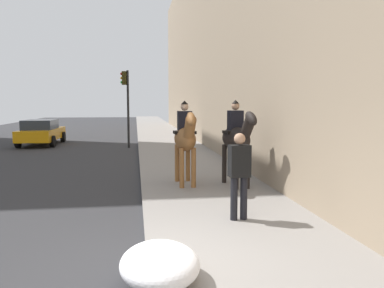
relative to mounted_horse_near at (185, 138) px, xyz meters
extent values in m
cube|color=gray|center=(-5.31, -0.52, -1.37)|extent=(120.00, 3.49, 0.12)
ellipsoid|color=brown|center=(0.08, 0.00, -0.04)|extent=(1.52, 0.62, 0.66)
cylinder|color=brown|center=(-0.36, -0.17, -0.77)|extent=(0.13, 0.13, 1.08)
cylinder|color=brown|center=(-0.38, 0.15, -0.77)|extent=(0.13, 0.13, 1.08)
cylinder|color=brown|center=(0.54, -0.14, -0.77)|extent=(0.13, 0.13, 1.08)
cylinder|color=brown|center=(0.52, 0.18, -0.77)|extent=(0.13, 0.13, 1.08)
cylinder|color=brown|center=(-0.69, -0.03, 0.31)|extent=(0.64, 0.30, 0.68)
ellipsoid|color=brown|center=(-0.90, -0.03, 0.56)|extent=(0.63, 0.24, 0.49)
cylinder|color=black|center=(0.79, 0.03, -0.14)|extent=(0.29, 0.11, 0.55)
cube|color=black|center=(0.13, 0.00, 0.14)|extent=(0.46, 0.62, 0.08)
cube|color=black|center=(0.13, 0.00, 0.46)|extent=(0.29, 0.39, 0.55)
sphere|color=#D8AD8C|center=(0.13, 0.00, 0.85)|extent=(0.22, 0.22, 0.22)
cone|color=black|center=(0.13, 0.00, 0.97)|extent=(0.21, 0.21, 0.10)
ellipsoid|color=black|center=(-0.29, -1.35, -0.02)|extent=(1.56, 0.76, 0.66)
cylinder|color=black|center=(-0.71, -1.57, -0.76)|extent=(0.13, 0.13, 1.10)
cylinder|color=black|center=(-0.75, -1.25, -0.76)|extent=(0.13, 0.13, 1.10)
cylinder|color=black|center=(0.18, -1.45, -0.76)|extent=(0.13, 0.13, 1.10)
cylinder|color=black|center=(0.14, -1.13, -0.76)|extent=(0.13, 0.13, 1.10)
cylinder|color=black|center=(-1.05, -1.46, 0.33)|extent=(0.66, 0.36, 0.68)
ellipsoid|color=black|center=(-1.26, -1.48, 0.58)|extent=(0.65, 0.30, 0.49)
cylinder|color=black|center=(0.42, -1.26, -0.12)|extent=(0.29, 0.14, 0.55)
cube|color=black|center=(-0.24, -1.35, 0.16)|extent=(0.52, 0.65, 0.08)
cube|color=black|center=(-0.24, -1.35, 0.48)|extent=(0.33, 0.41, 0.55)
sphere|color=tan|center=(-0.24, -1.35, 0.87)|extent=(0.22, 0.22, 0.22)
cone|color=black|center=(-0.24, -1.35, 0.99)|extent=(0.22, 0.22, 0.10)
cylinder|color=black|center=(-3.41, -0.52, -0.89)|extent=(0.14, 0.14, 0.85)
cylinder|color=black|center=(-3.40, -0.72, -0.89)|extent=(0.14, 0.14, 0.85)
cube|color=black|center=(-3.40, -0.62, -0.15)|extent=(0.29, 0.42, 0.62)
sphere|color=tan|center=(-3.40, -0.62, 0.28)|extent=(0.22, 0.22, 0.22)
cube|color=orange|center=(12.59, 6.64, -0.81)|extent=(4.52, 1.87, 0.60)
cube|color=#262D38|center=(12.32, 6.64, -0.25)|extent=(2.24, 1.61, 0.52)
cylinder|color=black|center=(14.00, 7.50, -1.11)|extent=(0.64, 0.23, 0.64)
cylinder|color=black|center=(13.97, 5.72, -1.11)|extent=(0.64, 0.23, 0.64)
cylinder|color=black|center=(11.22, 7.56, -1.11)|extent=(0.64, 0.23, 0.64)
cylinder|color=black|center=(11.19, 5.77, -1.11)|extent=(0.64, 0.23, 0.64)
cylinder|color=black|center=(10.40, 1.73, 0.60)|extent=(0.12, 0.12, 4.07)
cube|color=#2D280C|center=(10.40, 1.91, 2.24)|extent=(0.20, 0.24, 0.70)
sphere|color=red|center=(10.40, 2.04, 2.46)|extent=(0.14, 0.14, 0.14)
sphere|color=orange|center=(10.40, 2.04, 2.24)|extent=(0.14, 0.14, 0.14)
sphere|color=green|center=(10.40, 2.04, 2.02)|extent=(0.14, 0.14, 0.14)
ellipsoid|color=white|center=(-5.88, 1.07, -1.08)|extent=(1.33, 1.03, 0.46)
camera|label=1|loc=(-10.74, 1.35, 0.97)|focal=36.98mm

